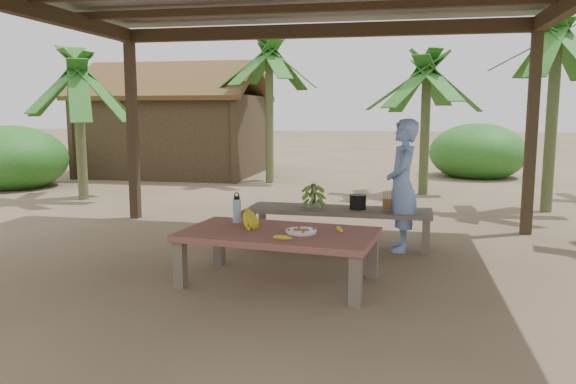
% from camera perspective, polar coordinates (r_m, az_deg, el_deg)
% --- Properties ---
extents(ground, '(80.00, 80.00, 0.00)m').
position_cam_1_polar(ground, '(5.84, -0.36, -7.87)').
color(ground, brown).
rests_on(ground, ground).
extents(work_table, '(1.91, 1.20, 0.50)m').
position_cam_1_polar(work_table, '(5.30, -0.94, -4.70)').
color(work_table, brown).
rests_on(work_table, ground).
extents(bench, '(2.22, 0.66, 0.45)m').
position_cam_1_polar(bench, '(6.83, 5.21, -2.14)').
color(bench, brown).
rests_on(bench, ground).
extents(ripe_banana_bunch, '(0.35, 0.32, 0.18)m').
position_cam_1_polar(ripe_banana_bunch, '(5.46, -4.58, -2.66)').
color(ripe_banana_bunch, yellow).
rests_on(ripe_banana_bunch, work_table).
extents(plate, '(0.29, 0.29, 0.04)m').
position_cam_1_polar(plate, '(5.20, 1.35, -4.03)').
color(plate, white).
rests_on(plate, work_table).
extents(loose_banana_front, '(0.18, 0.10, 0.04)m').
position_cam_1_polar(loose_banana_front, '(4.93, -0.56, -4.65)').
color(loose_banana_front, yellow).
rests_on(loose_banana_front, work_table).
extents(loose_banana_side, '(0.09, 0.14, 0.04)m').
position_cam_1_polar(loose_banana_side, '(5.29, 5.27, -3.80)').
color(loose_banana_side, yellow).
rests_on(loose_banana_side, work_table).
extents(water_flask, '(0.08, 0.08, 0.31)m').
position_cam_1_polar(water_flask, '(5.69, -5.21, -1.82)').
color(water_flask, teal).
rests_on(water_flask, work_table).
extents(green_banana_stalk, '(0.28, 0.28, 0.31)m').
position_cam_1_polar(green_banana_stalk, '(6.84, 2.60, -0.32)').
color(green_banana_stalk, '#598C2D').
rests_on(green_banana_stalk, bench).
extents(cooking_pot, '(0.20, 0.20, 0.17)m').
position_cam_1_polar(cooking_pot, '(6.79, 7.10, -1.04)').
color(cooking_pot, black).
rests_on(cooking_pot, bench).
extents(skewer_rack, '(0.18, 0.08, 0.24)m').
position_cam_1_polar(skewer_rack, '(6.69, 10.24, -0.93)').
color(skewer_rack, '#A57F47').
rests_on(skewer_rack, bench).
extents(woman, '(0.38, 0.57, 1.54)m').
position_cam_1_polar(woman, '(6.62, 11.52, 0.67)').
color(woman, '#6D8ECF').
rests_on(woman, ground).
extents(hut, '(4.40, 3.43, 2.85)m').
position_cam_1_polar(hut, '(14.64, -11.34, 6.07)').
color(hut, black).
rests_on(hut, ground).
extents(banana_plant_ne, '(1.80, 1.80, 3.06)m').
position_cam_1_polar(banana_plant_ne, '(9.94, 25.61, 12.95)').
color(banana_plant_ne, '#596638').
rests_on(banana_plant_ne, ground).
extents(banana_plant_n, '(1.80, 1.80, 2.64)m').
position_cam_1_polar(banana_plant_n, '(11.19, 13.90, 10.79)').
color(banana_plant_n, '#596638').
rests_on(banana_plant_n, ground).
extents(banana_plant_nw, '(1.80, 1.80, 3.15)m').
position_cam_1_polar(banana_plant_nw, '(12.68, -1.92, 12.94)').
color(banana_plant_nw, '#596638').
rests_on(banana_plant_nw, ground).
extents(banana_plant_w, '(1.80, 1.80, 2.54)m').
position_cam_1_polar(banana_plant_w, '(10.93, -20.57, 10.09)').
color(banana_plant_w, '#596638').
rests_on(banana_plant_w, ground).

